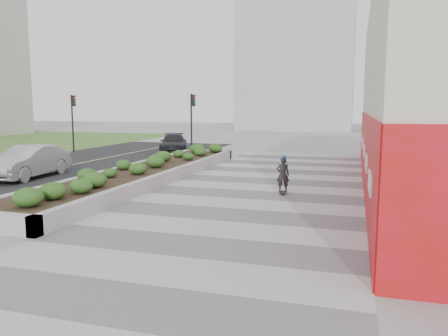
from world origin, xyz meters
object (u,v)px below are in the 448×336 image
(planter, at_px, (146,171))
(car_dark, at_px, (174,143))
(skateboarder, at_px, (283,174))
(traffic_signal_far, at_px, (73,115))
(car_silver, at_px, (29,162))
(traffic_signal_near, at_px, (192,115))

(planter, bearing_deg, car_dark, 107.35)
(planter, height_order, skateboarder, skateboarder)
(traffic_signal_far, xyz_separation_m, car_silver, (5.44, -11.04, -2.00))
(skateboarder, bearing_deg, traffic_signal_near, 115.70)
(skateboarder, bearing_deg, car_dark, 118.96)
(traffic_signal_near, xyz_separation_m, traffic_signal_far, (-9.20, -0.50, 0.00))
(planter, relative_size, car_silver, 3.92)
(planter, xyz_separation_m, traffic_signal_near, (-1.73, 10.50, 2.34))
(planter, distance_m, car_dark, 12.16)
(traffic_signal_far, height_order, skateboarder, traffic_signal_far)
(planter, height_order, car_dark, car_dark)
(traffic_signal_near, bearing_deg, planter, -80.65)
(traffic_signal_near, distance_m, skateboarder, 14.69)
(traffic_signal_far, xyz_separation_m, skateboarder, (17.42, -11.50, -2.00))
(car_dark, bearing_deg, car_silver, -119.77)
(traffic_signal_far, bearing_deg, car_dark, 12.42)
(planter, relative_size, skateboarder, 12.05)
(planter, xyz_separation_m, skateboarder, (6.50, -1.50, 0.34))
(car_silver, xyz_separation_m, car_dark, (1.86, 12.65, -0.08))
(car_silver, bearing_deg, planter, 7.10)
(traffic_signal_far, relative_size, skateboarder, 2.81)
(planter, relative_size, traffic_signal_near, 4.29)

